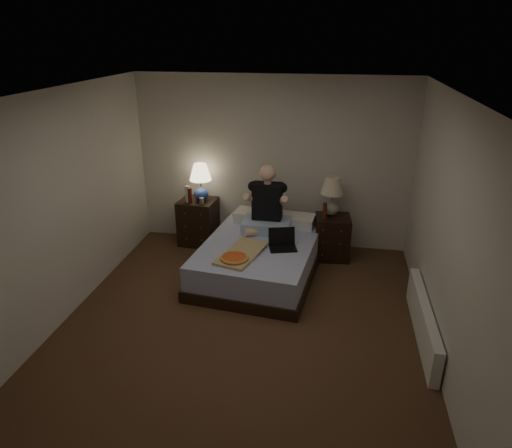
% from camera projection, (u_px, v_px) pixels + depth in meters
% --- Properties ---
extents(floor, '(4.00, 4.50, 0.00)m').
position_uv_depth(floor, '(242.00, 325.00, 5.09)').
color(floor, '#523323').
rests_on(floor, ground).
extents(ceiling, '(4.00, 4.50, 0.00)m').
position_uv_depth(ceiling, '(239.00, 94.00, 4.12)').
color(ceiling, white).
rests_on(ceiling, ground).
extents(wall_back, '(4.00, 0.00, 2.50)m').
position_uv_depth(wall_back, '(272.00, 163.00, 6.64)').
color(wall_back, white).
rests_on(wall_back, ground).
extents(wall_front, '(4.00, 0.00, 2.50)m').
position_uv_depth(wall_front, '(159.00, 374.00, 2.56)').
color(wall_front, white).
rests_on(wall_front, ground).
extents(wall_left, '(0.00, 4.50, 2.50)m').
position_uv_depth(wall_left, '(59.00, 209.00, 4.92)').
color(wall_left, white).
rests_on(wall_left, ground).
extents(wall_right, '(0.00, 4.50, 2.50)m').
position_uv_depth(wall_right, '(449.00, 236.00, 4.28)').
color(wall_right, white).
rests_on(wall_right, ground).
extents(bed, '(1.60, 2.01, 0.47)m').
position_uv_depth(bed, '(259.00, 259.00, 6.07)').
color(bed, '#5B6FB6').
rests_on(bed, floor).
extents(nightstand_left, '(0.57, 0.52, 0.69)m').
position_uv_depth(nightstand_left, '(198.00, 222.00, 6.95)').
color(nightstand_left, black).
rests_on(nightstand_left, floor).
extents(nightstand_right, '(0.52, 0.48, 0.63)m').
position_uv_depth(nightstand_right, '(332.00, 237.00, 6.50)').
color(nightstand_right, black).
rests_on(nightstand_right, floor).
extents(lamp_left, '(0.36, 0.36, 0.56)m').
position_uv_depth(lamp_left, '(201.00, 182.00, 6.71)').
color(lamp_left, '#2A499C').
rests_on(lamp_left, nightstand_left).
extents(lamp_right, '(0.34, 0.34, 0.56)m').
position_uv_depth(lamp_right, '(332.00, 196.00, 6.34)').
color(lamp_right, '#989890').
rests_on(lamp_right, nightstand_right).
extents(water_bottle, '(0.07, 0.07, 0.25)m').
position_uv_depth(water_bottle, '(188.00, 194.00, 6.69)').
color(water_bottle, silver).
rests_on(water_bottle, nightstand_left).
extents(soda_can, '(0.07, 0.07, 0.10)m').
position_uv_depth(soda_can, '(202.00, 201.00, 6.64)').
color(soda_can, '#AAAAA5').
rests_on(soda_can, nightstand_left).
extents(beer_bottle_left, '(0.06, 0.06, 0.23)m').
position_uv_depth(beer_bottle_left, '(190.00, 196.00, 6.66)').
color(beer_bottle_left, '#50180B').
rests_on(beer_bottle_left, nightstand_left).
extents(beer_bottle_right, '(0.06, 0.06, 0.23)m').
position_uv_depth(beer_bottle_right, '(325.00, 211.00, 6.27)').
color(beer_bottle_right, '#51240B').
rests_on(beer_bottle_right, nightstand_right).
extents(person, '(0.66, 0.52, 0.93)m').
position_uv_depth(person, '(267.00, 199.00, 6.16)').
color(person, black).
rests_on(person, bed).
extents(laptop, '(0.40, 0.36, 0.24)m').
position_uv_depth(laptop, '(283.00, 240.00, 5.77)').
color(laptop, black).
rests_on(laptop, bed).
extents(pizza_box, '(0.59, 0.84, 0.08)m').
position_uv_depth(pizza_box, '(234.00, 259.00, 5.48)').
color(pizza_box, tan).
rests_on(pizza_box, bed).
extents(radiator, '(0.10, 1.60, 0.40)m').
position_uv_depth(radiator, '(423.00, 321.00, 4.82)').
color(radiator, white).
rests_on(radiator, floor).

